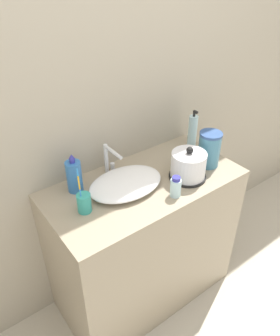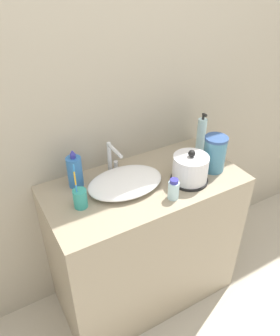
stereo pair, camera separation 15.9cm
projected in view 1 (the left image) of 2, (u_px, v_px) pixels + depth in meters
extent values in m
plane|color=#BCB29E|center=(169.00, 317.00, 1.97)|extent=(12.00, 12.00, 0.00)
cube|color=#ADA38E|center=(111.00, 83.00, 1.60)|extent=(6.00, 0.04, 2.60)
cube|color=gray|center=(144.00, 242.00, 1.90)|extent=(1.03, 0.51, 0.86)
ellipsoid|color=white|center=(126.00, 183.00, 1.61)|extent=(0.39, 0.27, 0.06)
cylinder|color=silver|center=(106.00, 158.00, 1.70)|extent=(0.02, 0.02, 0.17)
cylinder|color=silver|center=(113.00, 152.00, 1.61)|extent=(0.02, 0.14, 0.02)
cylinder|color=silver|center=(112.00, 166.00, 1.75)|extent=(0.02, 0.02, 0.04)
cylinder|color=black|center=(187.00, 176.00, 1.70)|extent=(0.19, 0.19, 0.01)
cylinder|color=silver|center=(188.00, 166.00, 1.66)|extent=(0.18, 0.18, 0.14)
sphere|color=black|center=(190.00, 150.00, 1.61)|extent=(0.04, 0.04, 0.04)
cylinder|color=teal|center=(84.00, 203.00, 1.46)|extent=(0.06, 0.06, 0.09)
cylinder|color=yellow|center=(80.00, 192.00, 1.42)|extent=(0.01, 0.02, 0.15)
cylinder|color=#338CE0|center=(80.00, 188.00, 1.41)|extent=(0.02, 0.03, 0.19)
cylinder|color=silver|center=(192.00, 131.00, 1.93)|extent=(0.05, 0.05, 0.19)
cylinder|color=black|center=(194.00, 114.00, 1.87)|extent=(0.01, 0.01, 0.02)
cube|color=black|center=(196.00, 112.00, 1.85)|extent=(0.01, 0.03, 0.01)
cylinder|color=#3370B7|center=(74.00, 177.00, 1.57)|extent=(0.07, 0.07, 0.16)
cylinder|color=#333399|center=(72.00, 161.00, 1.52)|extent=(0.03, 0.03, 0.02)
cone|color=#333399|center=(72.00, 157.00, 1.50)|extent=(0.03, 0.03, 0.02)
cylinder|color=silver|center=(176.00, 188.00, 1.55)|extent=(0.05, 0.05, 0.09)
cylinder|color=#333399|center=(176.00, 179.00, 1.52)|extent=(0.04, 0.04, 0.02)
cylinder|color=teal|center=(209.00, 150.00, 1.75)|extent=(0.12, 0.12, 0.18)
cylinder|color=#2D4C84|center=(211.00, 134.00, 1.70)|extent=(0.12, 0.12, 0.01)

